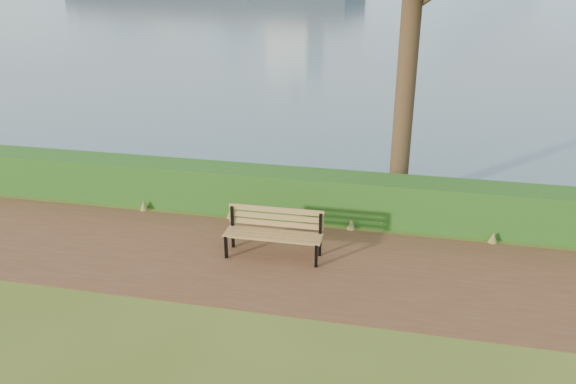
# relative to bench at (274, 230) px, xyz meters

# --- Properties ---
(ground) EXTENTS (140.00, 140.00, 0.00)m
(ground) POSITION_rel_bench_xyz_m (-0.26, -0.60, -0.54)
(ground) COLOR #455117
(ground) RESTS_ON ground
(path) EXTENTS (40.00, 3.40, 0.01)m
(path) POSITION_rel_bench_xyz_m (-0.26, -0.30, -0.54)
(path) COLOR #56301D
(path) RESTS_ON ground
(hedge) EXTENTS (32.00, 0.85, 1.00)m
(hedge) POSITION_rel_bench_xyz_m (-0.26, 2.00, -0.04)
(hedge) COLOR #1E4D16
(hedge) RESTS_ON ground
(bench) EXTENTS (1.89, 0.58, 0.94)m
(bench) POSITION_rel_bench_xyz_m (0.00, 0.00, 0.00)
(bench) COLOR black
(bench) RESTS_ON ground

